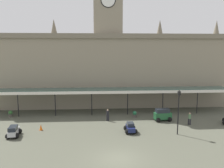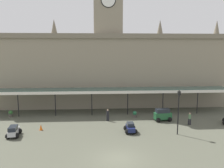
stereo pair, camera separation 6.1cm
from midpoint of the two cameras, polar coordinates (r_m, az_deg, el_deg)
name	(u,v)px [view 1 (the left image)]	position (r m, az deg, el deg)	size (l,w,h in m)	color
ground_plane	(118,159)	(22.61, 1.40, -17.91)	(140.00, 140.00, 0.00)	#4E4F41
station_building	(108,66)	(41.71, -1.10, 4.46)	(41.36, 6.77, 22.25)	gray
entrance_canopy	(109,90)	(36.57, -0.71, -1.46)	(38.80, 3.26, 3.83)	#38564C
car_green_van	(163,115)	(33.75, 12.32, -7.55)	(2.49, 1.78, 1.77)	#1E512D
car_silver_estate	(14,132)	(29.79, -23.12, -10.75)	(1.71, 2.34, 1.27)	#B2B5BA
car_navy_sedan	(130,128)	(28.90, 4.48, -10.79)	(1.56, 2.07, 1.19)	#19214C
pedestrian_near_entrance	(108,115)	(32.97, -1.11, -7.55)	(0.38, 0.34, 1.67)	black
pedestrian_beside_cars	(190,118)	(33.05, 18.51, -7.96)	(0.36, 0.34, 1.67)	black
victorian_lamppost	(179,107)	(28.39, 16.00, -5.56)	(0.30, 0.30, 5.37)	black
traffic_cone	(41,127)	(30.84, -17.15, -10.16)	(0.40, 0.40, 0.74)	orange
planter_forecourt_centre	(135,114)	(34.88, 5.54, -7.39)	(0.60, 0.60, 0.96)	#47423D
planter_near_kerb	(11,114)	(38.14, -23.74, -6.70)	(0.60, 0.60, 0.96)	#47423D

